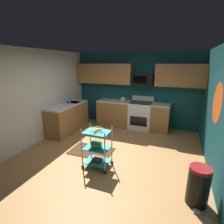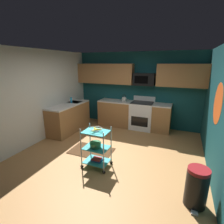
{
  "view_description": "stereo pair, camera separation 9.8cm",
  "coord_description": "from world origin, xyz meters",
  "px_view_note": "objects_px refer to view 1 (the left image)",
  "views": [
    {
      "loc": [
        1.46,
        -3.59,
        2.22
      ],
      "look_at": [
        -0.03,
        0.23,
        1.05
      ],
      "focal_mm": 27.57,
      "sensor_mm": 36.0,
      "label": 1
    },
    {
      "loc": [
        1.55,
        -3.55,
        2.22
      ],
      "look_at": [
        -0.03,
        0.23,
        1.05
      ],
      "focal_mm": 27.57,
      "sensor_mm": 36.0,
      "label": 2
    }
  ],
  "objects_px": {
    "dish_soap_bottle": "(70,100)",
    "trash_can": "(198,186)",
    "microwave": "(143,79)",
    "mixing_bowl_large": "(96,145)",
    "book_stack": "(97,160)",
    "oven_range": "(141,115)",
    "fruit_bowl": "(97,129)",
    "kettle": "(123,99)",
    "rolling_cart": "(97,148)"
  },
  "relations": [
    {
      "from": "rolling_cart",
      "to": "dish_soap_bottle",
      "type": "distance_m",
      "value": 2.56
    },
    {
      "from": "oven_range",
      "to": "kettle",
      "type": "relative_size",
      "value": 4.17
    },
    {
      "from": "book_stack",
      "to": "trash_can",
      "type": "height_order",
      "value": "trash_can"
    },
    {
      "from": "kettle",
      "to": "oven_range",
      "type": "bearing_deg",
      "value": 0.34
    },
    {
      "from": "microwave",
      "to": "trash_can",
      "type": "relative_size",
      "value": 1.06
    },
    {
      "from": "trash_can",
      "to": "oven_range",
      "type": "bearing_deg",
      "value": 117.81
    },
    {
      "from": "microwave",
      "to": "book_stack",
      "type": "xyz_separation_m",
      "value": [
        -0.37,
        -2.78,
        -1.54
      ]
    },
    {
      "from": "microwave",
      "to": "book_stack",
      "type": "bearing_deg",
      "value": -97.58
    },
    {
      "from": "book_stack",
      "to": "dish_soap_bottle",
      "type": "xyz_separation_m",
      "value": [
        -1.83,
        1.7,
        0.86
      ]
    },
    {
      "from": "kettle",
      "to": "fruit_bowl",
      "type": "bearing_deg",
      "value": -83.94
    },
    {
      "from": "book_stack",
      "to": "kettle",
      "type": "bearing_deg",
      "value": 96.06
    },
    {
      "from": "fruit_bowl",
      "to": "mixing_bowl_large",
      "type": "height_order",
      "value": "fruit_bowl"
    },
    {
      "from": "book_stack",
      "to": "trash_can",
      "type": "bearing_deg",
      "value": -10.3
    },
    {
      "from": "rolling_cart",
      "to": "trash_can",
      "type": "height_order",
      "value": "rolling_cart"
    },
    {
      "from": "oven_range",
      "to": "mixing_bowl_large",
      "type": "distance_m",
      "value": 2.7
    },
    {
      "from": "rolling_cart",
      "to": "dish_soap_bottle",
      "type": "xyz_separation_m",
      "value": [
        -1.83,
        1.7,
        0.57
      ]
    },
    {
      "from": "fruit_bowl",
      "to": "book_stack",
      "type": "bearing_deg",
      "value": 180.0
    },
    {
      "from": "rolling_cart",
      "to": "book_stack",
      "type": "distance_m",
      "value": 0.3
    },
    {
      "from": "fruit_bowl",
      "to": "dish_soap_bottle",
      "type": "bearing_deg",
      "value": 137.04
    },
    {
      "from": "dish_soap_bottle",
      "to": "trash_can",
      "type": "bearing_deg",
      "value": -28.49
    },
    {
      "from": "oven_range",
      "to": "rolling_cart",
      "type": "xyz_separation_m",
      "value": [
        -0.37,
        -2.67,
        -0.03
      ]
    },
    {
      "from": "mixing_bowl_large",
      "to": "dish_soap_bottle",
      "type": "distance_m",
      "value": 2.53
    },
    {
      "from": "mixing_bowl_large",
      "to": "trash_can",
      "type": "height_order",
      "value": "trash_can"
    },
    {
      "from": "fruit_bowl",
      "to": "kettle",
      "type": "distance_m",
      "value": 2.69
    },
    {
      "from": "oven_range",
      "to": "trash_can",
      "type": "relative_size",
      "value": 1.67
    },
    {
      "from": "book_stack",
      "to": "rolling_cart",
      "type": "bearing_deg",
      "value": 0.0
    },
    {
      "from": "mixing_bowl_large",
      "to": "fruit_bowl",
      "type": "bearing_deg",
      "value": 0.0
    },
    {
      "from": "book_stack",
      "to": "kettle",
      "type": "relative_size",
      "value": 0.9
    },
    {
      "from": "microwave",
      "to": "rolling_cart",
      "type": "distance_m",
      "value": 3.07
    },
    {
      "from": "microwave",
      "to": "dish_soap_bottle",
      "type": "relative_size",
      "value": 3.5
    },
    {
      "from": "oven_range",
      "to": "microwave",
      "type": "distance_m",
      "value": 1.23
    },
    {
      "from": "microwave",
      "to": "book_stack",
      "type": "distance_m",
      "value": 3.2
    },
    {
      "from": "rolling_cart",
      "to": "fruit_bowl",
      "type": "distance_m",
      "value": 0.42
    },
    {
      "from": "microwave",
      "to": "dish_soap_bottle",
      "type": "xyz_separation_m",
      "value": [
        -2.2,
        -1.07,
        -0.68
      ]
    },
    {
      "from": "oven_range",
      "to": "kettle",
      "type": "xyz_separation_m",
      "value": [
        -0.65,
        -0.0,
        0.52
      ]
    },
    {
      "from": "book_stack",
      "to": "fruit_bowl",
      "type": "bearing_deg",
      "value": 0.0
    },
    {
      "from": "oven_range",
      "to": "microwave",
      "type": "height_order",
      "value": "microwave"
    },
    {
      "from": "fruit_bowl",
      "to": "microwave",
      "type": "bearing_deg",
      "value": 82.42
    },
    {
      "from": "oven_range",
      "to": "fruit_bowl",
      "type": "distance_m",
      "value": 2.73
    },
    {
      "from": "microwave",
      "to": "mixing_bowl_large",
      "type": "xyz_separation_m",
      "value": [
        -0.39,
        -2.78,
        -1.18
      ]
    },
    {
      "from": "kettle",
      "to": "trash_can",
      "type": "distance_m",
      "value": 3.83
    },
    {
      "from": "oven_range",
      "to": "fruit_bowl",
      "type": "xyz_separation_m",
      "value": [
        -0.37,
        -2.67,
        0.4
      ]
    },
    {
      "from": "mixing_bowl_large",
      "to": "dish_soap_bottle",
      "type": "height_order",
      "value": "dish_soap_bottle"
    },
    {
      "from": "rolling_cart",
      "to": "fruit_bowl",
      "type": "relative_size",
      "value": 3.36
    },
    {
      "from": "mixing_bowl_large",
      "to": "trash_can",
      "type": "xyz_separation_m",
      "value": [
        1.99,
        -0.36,
        -0.19
      ]
    },
    {
      "from": "oven_range",
      "to": "kettle",
      "type": "height_order",
      "value": "kettle"
    },
    {
      "from": "dish_soap_bottle",
      "to": "book_stack",
      "type": "bearing_deg",
      "value": -42.96
    },
    {
      "from": "fruit_bowl",
      "to": "trash_can",
      "type": "xyz_separation_m",
      "value": [
        1.97,
        -0.36,
        -0.55
      ]
    },
    {
      "from": "mixing_bowl_large",
      "to": "dish_soap_bottle",
      "type": "bearing_deg",
      "value": 136.68
    },
    {
      "from": "rolling_cart",
      "to": "kettle",
      "type": "xyz_separation_m",
      "value": [
        -0.28,
        2.67,
        0.54
      ]
    }
  ]
}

